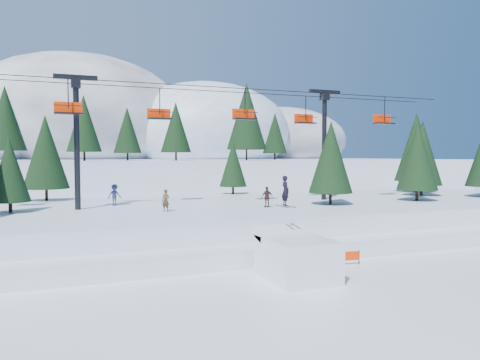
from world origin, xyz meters
name	(u,v)px	position (x,y,z in m)	size (l,w,h in m)	color
ground	(293,292)	(0.00, 0.00, 0.00)	(160.00, 160.00, 0.00)	white
mid_shelf	(191,220)	(0.00, 18.00, 1.25)	(70.00, 22.00, 2.50)	white
berm	(234,250)	(0.00, 8.00, 0.55)	(70.00, 6.00, 1.10)	white
mountain_ridge	(84,140)	(-5.08, 73.37, 9.64)	(119.00, 60.40, 26.46)	white
jump_kicker	(296,256)	(1.33, 2.11, 1.23)	(3.29, 4.48, 5.53)	white
chairlift	(210,124)	(1.75, 18.05, 9.32)	(46.00, 3.21, 10.28)	black
conifer_stand	(223,151)	(3.07, 18.57, 7.02)	(62.97, 17.40, 10.01)	black
distant_skiers	(168,196)	(-1.96, 17.97, 3.35)	(31.89, 8.49, 1.78)	#1C3430
banner_near	(338,257)	(5.17, 3.86, 0.54)	(2.83, 0.47, 0.90)	black
banner_far	(363,244)	(9.11, 6.65, 0.54)	(2.70, 0.99, 0.90)	black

